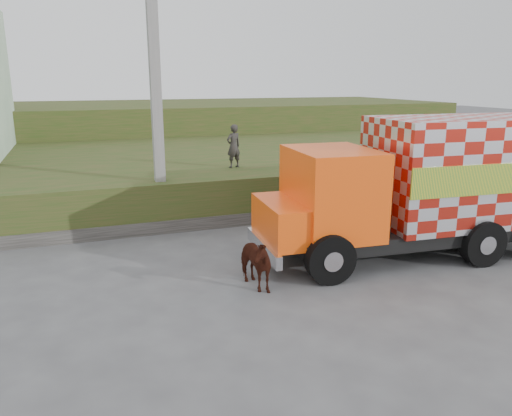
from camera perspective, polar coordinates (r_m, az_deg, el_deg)
name	(u,v)px	position (r m, az deg, el deg)	size (l,w,h in m)	color
ground	(239,278)	(11.80, -2.00, -7.95)	(120.00, 120.00, 0.00)	#474749
embankment	(164,173)	(20.99, -10.50, 4.00)	(40.00, 12.00, 1.50)	#2A4818
embankment_far	(130,128)	(32.69, -14.17, 8.85)	(40.00, 12.00, 3.00)	#2A4818
retaining_strip	(131,229)	(15.26, -14.12, -2.31)	(16.00, 0.50, 0.40)	#595651
utility_pole	(156,94)	(15.16, -11.37, 12.63)	(1.20, 0.30, 8.00)	gray
cargo_truck	(428,186)	(13.65, 19.04, 2.44)	(8.15, 3.26, 3.57)	black
cow	(252,262)	(11.06, -0.47, -6.16)	(0.65, 1.43, 1.21)	black
pedestrian	(234,146)	(17.43, -2.58, 7.08)	(0.55, 0.36, 1.50)	#2E2C29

